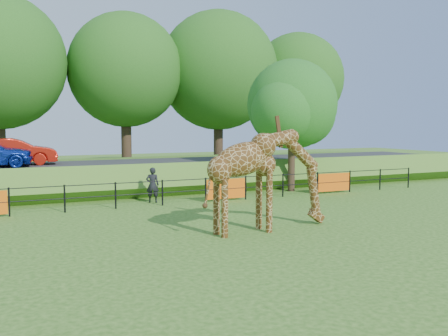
# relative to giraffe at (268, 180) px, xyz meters

# --- Properties ---
(ground) EXTENTS (90.00, 90.00, 0.00)m
(ground) POSITION_rel_giraffe_xyz_m (-1.55, -1.80, -1.65)
(ground) COLOR #2B5916
(ground) RESTS_ON ground
(giraffe) EXTENTS (4.68, 1.17, 3.31)m
(giraffe) POSITION_rel_giraffe_xyz_m (0.00, 0.00, 0.00)
(giraffe) COLOR #4E2E10
(giraffe) RESTS_ON ground
(perimeter_fence) EXTENTS (28.07, 0.10, 1.10)m
(perimeter_fence) POSITION_rel_giraffe_xyz_m (-1.55, 6.20, -1.10)
(perimeter_fence) COLOR black
(perimeter_fence) RESTS_ON ground
(embankment) EXTENTS (40.00, 9.00, 1.30)m
(embankment) POSITION_rel_giraffe_xyz_m (-1.55, 13.70, -1.00)
(embankment) COLOR #2B5916
(embankment) RESTS_ON ground
(road) EXTENTS (40.00, 5.00, 0.12)m
(road) POSITION_rel_giraffe_xyz_m (-1.55, 12.20, -0.29)
(road) COLOR #2D2D30
(road) RESTS_ON embankment
(car_red) EXTENTS (4.13, 1.71, 1.33)m
(car_red) POSITION_rel_giraffe_xyz_m (-7.01, 12.93, 0.43)
(car_red) COLOR red
(car_red) RESTS_ON road
(visitor) EXTENTS (0.66, 0.54, 1.56)m
(visitor) POSITION_rel_giraffe_xyz_m (-1.69, 7.17, -0.87)
(visitor) COLOR black
(visitor) RESTS_ON ground
(tree_east) EXTENTS (5.40, 4.71, 6.76)m
(tree_east) POSITION_rel_giraffe_xyz_m (6.04, 7.84, 2.63)
(tree_east) COLOR #322116
(tree_east) RESTS_ON ground
(bg_tree_line) EXTENTS (37.30, 8.80, 11.82)m
(bg_tree_line) POSITION_rel_giraffe_xyz_m (0.34, 20.20, 5.54)
(bg_tree_line) COLOR #322116
(bg_tree_line) RESTS_ON ground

